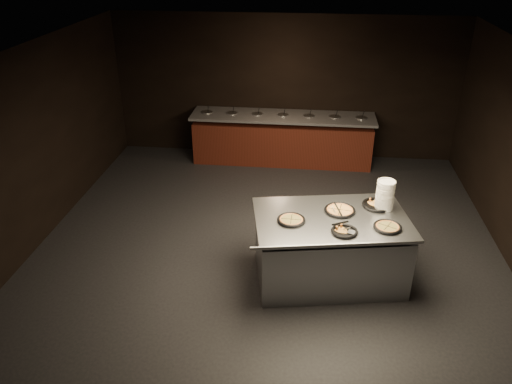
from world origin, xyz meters
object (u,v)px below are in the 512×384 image
Objects in this scene: serving_counter at (329,250)px; pan_cheese_whole at (340,210)px; plate_stack at (385,195)px; pan_veggie_whole at (291,220)px.

pan_cheese_whole is at bearing 48.12° from serving_counter.
plate_stack reaches higher than pan_cheese_whole.
plate_stack is 0.64m from pan_cheese_whole.
plate_stack reaches higher than pan_veggie_whole.
plate_stack is (0.70, 0.33, 0.71)m from serving_counter.
serving_counter is at bearing 15.64° from pan_veggie_whole.
serving_counter is at bearing -154.61° from plate_stack.
plate_stack is at bearing 21.34° from pan_veggie_whole.
pan_veggie_whole reaches higher than serving_counter.
pan_cheese_whole is (0.11, 0.18, 0.52)m from serving_counter.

